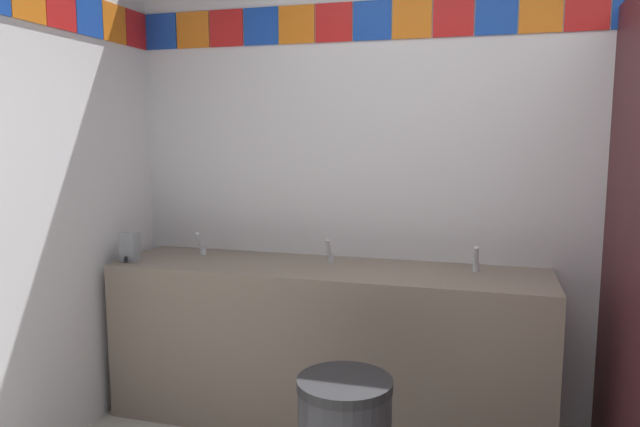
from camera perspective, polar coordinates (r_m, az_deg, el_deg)
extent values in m
cube|color=silver|center=(3.20, 16.22, 4.49)|extent=(3.98, 0.08, 2.72)
cube|color=#1947B7|center=(3.71, -15.22, 16.67)|extent=(0.20, 0.01, 0.20)
cube|color=orange|center=(3.61, -12.24, 17.02)|extent=(0.20, 0.01, 0.20)
cube|color=red|center=(3.52, -9.09, 17.35)|extent=(0.20, 0.01, 0.20)
cube|color=#1947B7|center=(3.44, -5.77, 17.63)|extent=(0.20, 0.01, 0.20)
cube|color=orange|center=(3.37, -2.29, 17.87)|extent=(0.20, 0.01, 0.20)
cube|color=red|center=(3.31, 1.34, 18.06)|extent=(0.20, 0.01, 0.20)
cube|color=#1947B7|center=(3.26, 5.08, 18.17)|extent=(0.20, 0.01, 0.20)
cube|color=orange|center=(3.23, 8.92, 18.22)|extent=(0.20, 0.01, 0.20)
cube|color=red|center=(3.21, 12.83, 18.19)|extent=(0.20, 0.01, 0.20)
cube|color=#1947B7|center=(3.21, 16.76, 18.08)|extent=(0.20, 0.01, 0.20)
cube|color=orange|center=(3.21, 20.68, 17.89)|extent=(0.20, 0.01, 0.20)
cube|color=red|center=(3.24, 24.55, 17.62)|extent=(0.20, 0.01, 0.20)
cube|color=#1947B7|center=(3.27, 28.35, 17.28)|extent=(0.20, 0.01, 0.20)
cube|color=red|center=(3.18, -23.85, 17.84)|extent=(0.01, 0.20, 0.20)
cube|color=#1947B7|center=(3.34, -21.49, 17.44)|extent=(0.01, 0.20, 0.20)
cube|color=orange|center=(3.51, -19.35, 17.04)|extent=(0.01, 0.20, 0.20)
cube|color=red|center=(3.68, -17.42, 16.67)|extent=(0.01, 0.20, 0.20)
cube|color=gray|center=(3.18, 0.52, -12.61)|extent=(2.26, 0.56, 0.84)
cube|color=gray|center=(3.32, 1.75, -4.89)|extent=(2.26, 0.03, 0.08)
cylinder|color=white|center=(3.32, -12.33, -5.33)|extent=(0.34, 0.34, 0.10)
cylinder|color=white|center=(3.04, 0.38, -6.34)|extent=(0.34, 0.34, 0.10)
cylinder|color=white|center=(2.94, 14.82, -7.11)|extent=(0.34, 0.34, 0.10)
cylinder|color=silver|center=(3.42, -11.27, -3.53)|extent=(0.04, 0.04, 0.05)
cylinder|color=silver|center=(3.37, -11.68, -2.52)|extent=(0.02, 0.06, 0.09)
cylinder|color=silver|center=(3.16, 1.06, -4.33)|extent=(0.04, 0.04, 0.05)
cylinder|color=silver|center=(3.10, 0.83, -3.25)|extent=(0.02, 0.06, 0.09)
cylinder|color=silver|center=(3.06, 14.92, -5.00)|extent=(0.04, 0.04, 0.05)
cylinder|color=silver|center=(2.99, 14.95, -3.90)|extent=(0.02, 0.06, 0.09)
cube|color=gray|center=(3.33, -17.98, -3.10)|extent=(0.09, 0.07, 0.16)
cylinder|color=black|center=(3.31, -18.37, -4.26)|extent=(0.02, 0.02, 0.03)
cylinder|color=#262628|center=(2.31, 2.42, -16.24)|extent=(0.37, 0.37, 0.04)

